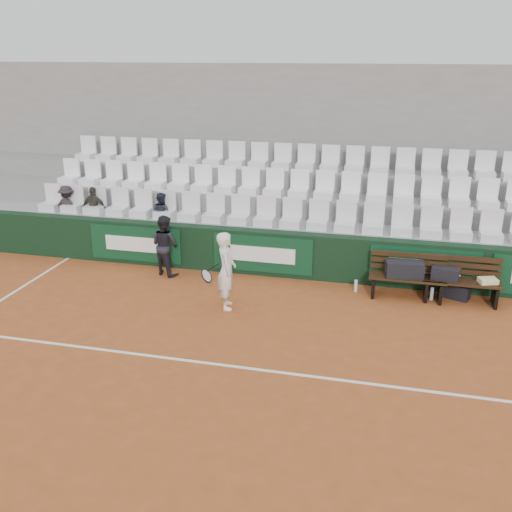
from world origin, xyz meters
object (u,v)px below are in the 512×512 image
at_px(sports_bag_left, 404,269).
at_px(water_bottle_near, 356,286).
at_px(spectator_a, 66,189).
at_px(bench_right, 460,291).
at_px(sports_bag_ground, 457,291).
at_px(tennis_player, 226,271).
at_px(spectator_b, 93,191).
at_px(water_bottle_far, 432,294).
at_px(ball_kid, 165,245).
at_px(sports_bag_right, 445,274).
at_px(spectator_c, 160,195).
at_px(bench_left, 406,287).

bearing_deg(sports_bag_left, water_bottle_near, 175.21).
bearing_deg(spectator_a, bench_right, 178.70).
bearing_deg(sports_bag_ground, tennis_player, -161.09).
xyz_separation_m(tennis_player, spectator_b, (-4.03, 2.39, 0.78)).
bearing_deg(water_bottle_near, spectator_a, 171.76).
distance_m(water_bottle_near, water_bottle_far, 1.51).
height_order(sports_bag_left, ball_kid, ball_kid).
distance_m(sports_bag_right, tennis_player, 4.31).
distance_m(sports_bag_left, spectator_c, 5.79).
bearing_deg(bench_left, water_bottle_near, 175.91).
bearing_deg(ball_kid, tennis_player, 167.13).
bearing_deg(bench_right, sports_bag_right, -179.12).
bearing_deg(water_bottle_far, bench_left, -179.44).
height_order(sports_bag_ground, spectator_b, spectator_b).
relative_size(water_bottle_far, spectator_b, 0.25).
bearing_deg(tennis_player, ball_kid, 142.94).
bearing_deg(sports_bag_left, spectator_a, 172.15).
xyz_separation_m(sports_bag_left, water_bottle_near, (-0.94, 0.08, -0.48)).
bearing_deg(spectator_a, sports_bag_right, 178.43).
xyz_separation_m(sports_bag_right, tennis_player, (-4.10, -1.32, 0.19)).
height_order(sports_bag_left, water_bottle_near, sports_bag_left).
xyz_separation_m(water_bottle_near, spectator_a, (-7.14, 1.03, 1.41)).
bearing_deg(spectator_a, spectator_b, -174.68).
xyz_separation_m(sports_bag_ground, spectator_b, (-8.42, 0.89, 1.39)).
relative_size(bench_right, sports_bag_right, 2.89).
distance_m(sports_bag_right, ball_kid, 5.91).
bearing_deg(water_bottle_far, ball_kid, 179.25).
bearing_deg(spectator_c, water_bottle_far, -169.97).
distance_m(sports_bag_left, sports_bag_ground, 1.19).
height_order(bench_left, bench_right, same).
relative_size(sports_bag_right, ball_kid, 0.38).
distance_m(bench_right, spectator_a, 9.33).
relative_size(sports_bag_left, water_bottle_near, 2.90).
relative_size(sports_bag_ground, spectator_c, 0.47).
bearing_deg(sports_bag_right, water_bottle_far, -171.29).
bearing_deg(bench_left, sports_bag_right, 3.00).
bearing_deg(sports_bag_right, bench_right, 0.88).
bearing_deg(spectator_a, water_bottle_near, 177.07).
height_order(sports_bag_right, spectator_c, spectator_c).
xyz_separation_m(bench_left, water_bottle_far, (0.50, 0.00, -0.09)).
height_order(water_bottle_far, spectator_b, spectator_b).
bearing_deg(bench_left, spectator_c, 168.98).
xyz_separation_m(sports_bag_right, sports_bag_ground, (0.29, 0.18, -0.42)).
bearing_deg(bench_right, spectator_a, 173.39).
relative_size(sports_bag_right, water_bottle_near, 2.06).
bearing_deg(sports_bag_ground, bench_left, -167.68).
relative_size(bench_right, water_bottle_far, 5.66).
xyz_separation_m(sports_bag_left, sports_bag_ground, (1.07, 0.22, -0.46)).
bearing_deg(spectator_c, spectator_a, 20.13).
bearing_deg(water_bottle_far, sports_bag_right, 8.71).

